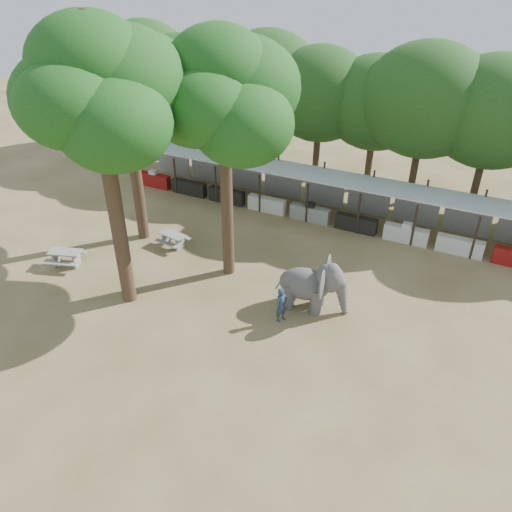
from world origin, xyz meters
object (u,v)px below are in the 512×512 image
at_px(elephant, 313,285).
at_px(handler, 281,305).
at_px(picnic_table_far, 173,238).
at_px(yard_tree_left, 124,84).
at_px(picnic_table_near, 66,256).
at_px(yard_tree_back, 223,96).
at_px(yard_tree_center, 97,93).

xyz_separation_m(elephant, handler, (-0.84, -1.46, -0.41)).
height_order(elephant, picnic_table_far, elephant).
xyz_separation_m(yard_tree_left, picnic_table_near, (-1.50, -4.34, -7.67)).
bearing_deg(picnic_table_far, handler, -13.35).
relative_size(yard_tree_back, handler, 7.00).
relative_size(yard_tree_center, elephant, 3.71).
height_order(elephant, handler, elephant).
bearing_deg(elephant, picnic_table_far, 159.95).
bearing_deg(elephant, yard_tree_back, 158.83).
bearing_deg(yard_tree_left, yard_tree_back, -9.46).
distance_m(yard_tree_center, handler, 11.04).
height_order(picnic_table_near, picnic_table_far, picnic_table_near).
bearing_deg(yard_tree_left, picnic_table_far, -8.57).
height_order(yard_tree_center, handler, yard_tree_center).
bearing_deg(picnic_table_far, yard_tree_back, -0.98).
bearing_deg(yard_tree_back, handler, -32.29).
height_order(yard_tree_left, picnic_table_far, yard_tree_left).
bearing_deg(elephant, picnic_table_near, -178.28).
bearing_deg(handler, picnic_table_near, 119.30).
bearing_deg(yard_tree_back, yard_tree_center, -126.86).
relative_size(yard_tree_left, picnic_table_near, 5.50).
bearing_deg(yard_tree_back, yard_tree_left, 170.54).
bearing_deg(handler, yard_tree_left, 95.88).
bearing_deg(yard_tree_back, picnic_table_near, -156.02).
bearing_deg(yard_tree_back, elephant, -12.56).
relative_size(yard_tree_left, picnic_table_far, 6.65).
distance_m(yard_tree_left, picnic_table_near, 8.94).
height_order(elephant, picnic_table_near, elephant).
height_order(yard_tree_left, yard_tree_center, yard_tree_center).
distance_m(yard_tree_back, handler, 9.07).
xyz_separation_m(yard_tree_left, elephant, (10.86, -2.08, -6.98)).
bearing_deg(picnic_table_far, elephant, -2.43).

